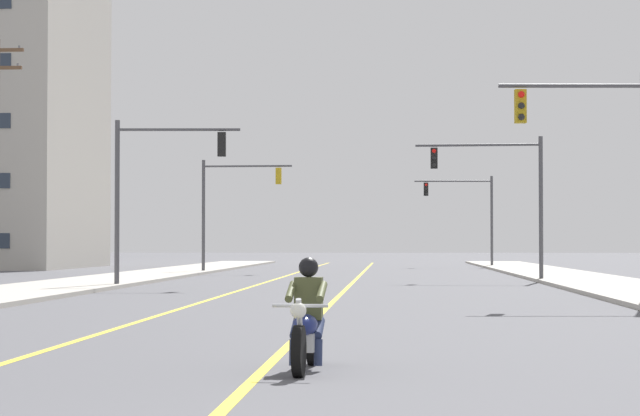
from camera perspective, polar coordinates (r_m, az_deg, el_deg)
name	(u,v)px	position (r m, az deg, el deg)	size (l,w,h in m)	color
lane_stripe_center	(354,281)	(53.14, 1.56, -3.39)	(0.16, 100.00, 0.01)	yellow
lane_stripe_left	(269,281)	(53.37, -2.35, -3.38)	(0.16, 100.00, 0.01)	yellow
sidewalk_kerb_right	(607,284)	(48.80, 13.04, -3.43)	(4.40, 110.00, 0.14)	#ADA89E
sidewalk_kerb_left	(87,283)	(49.58, -10.66, -3.41)	(4.40, 110.00, 0.14)	#ADA89E
motorcycle_with_rider	(306,325)	(16.13, -0.62, -5.39)	(0.70, 2.19, 1.46)	black
traffic_signal_near_right	(603,153)	(34.00, 12.86, 2.46)	(3.97, 0.55, 6.20)	#47474C
traffic_signal_near_left	(153,177)	(46.37, -7.69, 1.41)	(4.64, 0.53, 6.20)	#47474C
traffic_signal_mid_right	(504,185)	(53.64, 8.43, 1.06)	(5.42, 0.47, 6.20)	#47474C
traffic_signal_mid_left	(229,198)	(68.09, -4.19, 0.46)	(4.98, 0.43, 6.20)	#47474C
traffic_signal_far_right	(469,206)	(84.91, 6.86, 0.07)	(5.34, 0.63, 6.20)	#47474C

